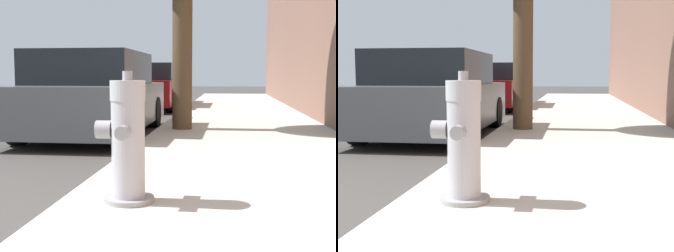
{
  "view_description": "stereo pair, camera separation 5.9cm",
  "coord_description": "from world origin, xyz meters",
  "views": [
    {
      "loc": [
        2.89,
        -2.8,
        1.03
      ],
      "look_at": [
        2.32,
        1.59,
        0.55
      ],
      "focal_mm": 50.0,
      "sensor_mm": 36.0,
      "label": 1
    },
    {
      "loc": [
        2.95,
        -2.79,
        1.03
      ],
      "look_at": [
        2.32,
        1.59,
        0.55
      ],
      "focal_mm": 50.0,
      "sensor_mm": 36.0,
      "label": 2
    }
  ],
  "objects": [
    {
      "name": "sidewalk_slab",
      "position": [
        3.15,
        0.0,
        0.07
      ],
      "size": [
        2.91,
        40.0,
        0.13
      ],
      "color": "beige",
      "rests_on": "ground_plane"
    },
    {
      "name": "fire_hydrant",
      "position": [
        2.19,
        0.39,
        0.56
      ],
      "size": [
        0.41,
        0.42,
        0.92
      ],
      "color": "#97979C",
      "rests_on": "sidewalk_slab"
    },
    {
      "name": "parked_car_near",
      "position": [
        0.62,
        4.93,
        0.68
      ],
      "size": [
        1.81,
        4.2,
        1.41
      ],
      "color": "#4C5156",
      "rests_on": "ground_plane"
    },
    {
      "name": "parked_car_mid",
      "position": [
        0.55,
        11.24,
        0.67
      ],
      "size": [
        1.7,
        4.51,
        1.37
      ],
      "color": "maroon",
      "rests_on": "ground_plane"
    }
  ]
}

